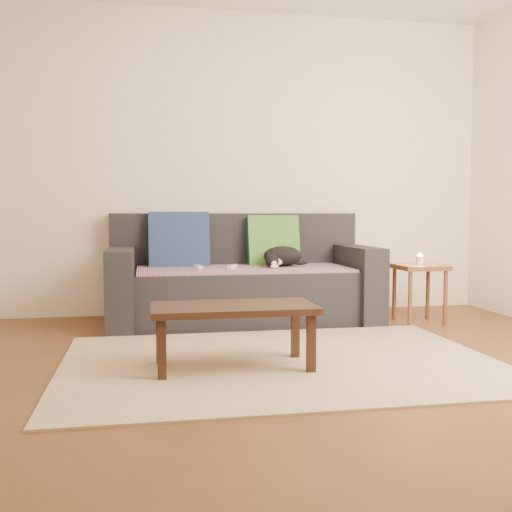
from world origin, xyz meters
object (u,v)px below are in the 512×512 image
at_px(wii_remote_a, 198,267).
at_px(wii_remote_b, 232,267).
at_px(sofa, 241,283).
at_px(cat, 282,257).
at_px(side_table, 420,275).
at_px(coffee_table, 233,313).

xyz_separation_m(wii_remote_a, wii_remote_b, (0.26, -0.02, 0.00)).
bearing_deg(sofa, wii_remote_b, -118.60).
distance_m(cat, side_table, 1.11).
bearing_deg(side_table, coffee_table, -144.95).
height_order(wii_remote_a, wii_remote_b, same).
bearing_deg(cat, wii_remote_b, -175.97).
distance_m(wii_remote_a, coffee_table, 1.35).
distance_m(cat, coffee_table, 1.59).
relative_size(sofa, cat, 5.51).
bearing_deg(wii_remote_b, side_table, -69.63).
bearing_deg(wii_remote_a, wii_remote_b, -104.03).
bearing_deg(wii_remote_b, sofa, -2.73).
xyz_separation_m(sofa, wii_remote_a, (-0.36, -0.17, 0.15)).
relative_size(sofa, wii_remote_a, 14.00).
distance_m(sofa, coffee_table, 1.54).
xyz_separation_m(wii_remote_b, side_table, (1.49, -0.14, -0.07)).
relative_size(wii_remote_b, coffee_table, 0.17).
relative_size(side_table, coffee_table, 0.51).
xyz_separation_m(wii_remote_a, side_table, (1.75, -0.16, -0.07)).
bearing_deg(cat, side_table, -27.44).
bearing_deg(sofa, cat, -10.23).
bearing_deg(coffee_table, sofa, 79.08).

